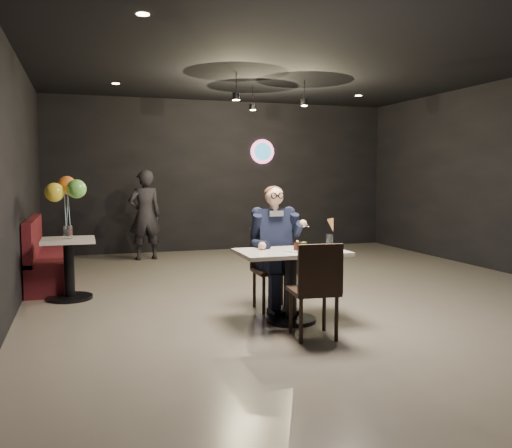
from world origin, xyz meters
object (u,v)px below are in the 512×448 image
object	(u,v)px
seated_man	(273,247)
balloon_vase	(68,232)
chair_near	(313,289)
side_table	(69,268)
sundae_glass	(330,242)
passerby	(145,215)
booth_bench	(47,252)
main_table	(291,286)
chair_far	(273,269)

from	to	relation	value
seated_man	balloon_vase	size ratio (longest dim) A/B	9.03
chair_near	side_table	bearing A→B (deg)	139.01
seated_man	sundae_glass	bearing A→B (deg)	-56.48
passerby	balloon_vase	bearing A→B (deg)	58.23
booth_bench	passerby	size ratio (longest dim) A/B	1.16
chair_near	passerby	xyz separation A→B (m)	(-0.97, 5.23, 0.35)
seated_man	main_table	bearing A→B (deg)	-90.00
main_table	side_table	distance (m)	2.85
sundae_glass	balloon_vase	size ratio (longest dim) A/B	1.00
main_table	chair_far	distance (m)	0.56
booth_bench	main_table	bearing A→B (deg)	-48.00
chair_far	seated_man	bearing A→B (deg)	0.00
main_table	seated_man	xyz separation A→B (m)	(0.00, 0.55, 0.34)
side_table	balloon_vase	distance (m)	0.44
seated_man	sundae_glass	world-z (taller)	seated_man
chair_near	booth_bench	bearing A→B (deg)	132.63
main_table	chair_near	xyz separation A→B (m)	(0.00, -0.56, 0.09)
main_table	seated_man	world-z (taller)	seated_man
seated_man	passerby	bearing A→B (deg)	103.23
main_table	booth_bench	size ratio (longest dim) A/B	0.59
seated_man	side_table	size ratio (longest dim) A/B	1.85
seated_man	booth_bench	world-z (taller)	seated_man
chair_near	passerby	bearing A→B (deg)	106.28
sundae_glass	passerby	bearing A→B (deg)	106.19
chair_far	sundae_glass	xyz separation A→B (m)	(0.41, -0.61, 0.37)
seated_man	booth_bench	bearing A→B (deg)	138.27
sundae_glass	side_table	size ratio (longest dim) A/B	0.20
main_table	chair_far	bearing A→B (deg)	90.00
main_table	seated_man	distance (m)	0.65
side_table	passerby	size ratio (longest dim) A/B	0.48
side_table	chair_far	bearing A→B (deg)	-29.29
booth_bench	balloon_vase	size ratio (longest dim) A/B	11.74
seated_man	booth_bench	size ratio (longest dim) A/B	0.77
chair_far	side_table	size ratio (longest dim) A/B	1.18
main_table	chair_far	world-z (taller)	chair_far
chair_near	side_table	xyz separation A→B (m)	(-2.21, 2.36, -0.07)
main_table	passerby	distance (m)	4.79
chair_near	sundae_glass	size ratio (longest dim) A/B	5.77
sundae_glass	booth_bench	xyz separation A→B (m)	(-2.92, 2.85, -0.36)
sundae_glass	booth_bench	bearing A→B (deg)	135.65
chair_far	seated_man	world-z (taller)	seated_man
seated_man	sundae_glass	size ratio (longest dim) A/B	9.03
chair_far	sundae_glass	world-z (taller)	chair_far
seated_man	balloon_vase	bearing A→B (deg)	150.71
balloon_vase	seated_man	bearing A→B (deg)	-29.29
side_table	passerby	world-z (taller)	passerby
chair_near	passerby	world-z (taller)	passerby
balloon_vase	passerby	distance (m)	3.13
sundae_glass	side_table	distance (m)	3.24
chair_far	seated_man	distance (m)	0.26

